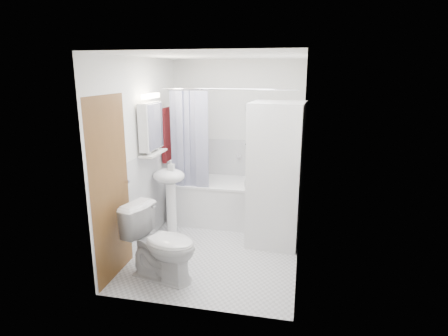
% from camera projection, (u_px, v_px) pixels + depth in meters
% --- Properties ---
extents(floor, '(2.60, 2.60, 0.00)m').
position_uv_depth(floor, '(219.00, 248.00, 4.87)').
color(floor, silver).
rests_on(floor, ground).
extents(room_walls, '(2.60, 2.60, 2.60)m').
position_uv_depth(room_walls, '(218.00, 135.00, 4.50)').
color(room_walls, white).
rests_on(room_walls, ground).
extents(wainscot, '(1.98, 2.58, 2.58)m').
position_uv_depth(wainscot, '(224.00, 197.00, 5.00)').
color(wainscot, white).
rests_on(wainscot, ground).
extents(door, '(0.05, 2.00, 2.00)m').
position_uv_depth(door, '(127.00, 182.00, 4.29)').
color(door, brown).
rests_on(door, ground).
extents(bathtub, '(1.65, 0.78, 0.63)m').
position_uv_depth(bathtub, '(232.00, 200.00, 5.65)').
color(bathtub, white).
rests_on(bathtub, ground).
extents(tub_spout, '(0.04, 0.12, 0.04)m').
position_uv_depth(tub_spout, '(249.00, 157.00, 5.78)').
color(tub_spout, silver).
rests_on(tub_spout, room_walls).
extents(curtain_rod, '(1.83, 0.02, 0.02)m').
position_uv_depth(curtain_rod, '(228.00, 89.00, 4.93)').
color(curtain_rod, silver).
rests_on(curtain_rod, room_walls).
extents(shower_curtain, '(0.55, 0.02, 1.45)m').
position_uv_depth(shower_curtain, '(190.00, 143.00, 5.23)').
color(shower_curtain, '#15184A').
rests_on(shower_curtain, curtain_rod).
extents(sink, '(0.44, 0.37, 1.04)m').
position_uv_depth(sink, '(170.00, 186.00, 5.12)').
color(sink, white).
rests_on(sink, ground).
extents(medicine_cabinet, '(0.13, 0.50, 0.71)m').
position_uv_depth(medicine_cabinet, '(151.00, 125.00, 4.76)').
color(medicine_cabinet, white).
rests_on(medicine_cabinet, room_walls).
extents(shelf, '(0.18, 0.54, 0.02)m').
position_uv_depth(shelf, '(153.00, 153.00, 4.85)').
color(shelf, silver).
rests_on(shelf, room_walls).
extents(shower_caddy, '(0.22, 0.06, 0.02)m').
position_uv_depth(shower_caddy, '(252.00, 144.00, 5.71)').
color(shower_caddy, silver).
rests_on(shower_caddy, room_walls).
extents(towel, '(0.07, 0.33, 0.80)m').
position_uv_depth(towel, '(167.00, 134.00, 5.43)').
color(towel, '#570B0A').
rests_on(towel, room_walls).
extents(washer_dryer, '(0.72, 0.71, 1.86)m').
position_uv_depth(washer_dryer, '(276.00, 175.00, 4.83)').
color(washer_dryer, white).
rests_on(washer_dryer, ground).
extents(toilet, '(0.92, 0.66, 0.81)m').
position_uv_depth(toilet, '(162.00, 244.00, 4.07)').
color(toilet, white).
rests_on(toilet, ground).
extents(soap_pump, '(0.08, 0.17, 0.08)m').
position_uv_depth(soap_pump, '(171.00, 170.00, 5.01)').
color(soap_pump, gray).
rests_on(soap_pump, sink).
extents(shelf_bottle, '(0.07, 0.18, 0.07)m').
position_uv_depth(shelf_bottle, '(149.00, 152.00, 4.69)').
color(shelf_bottle, gray).
rests_on(shelf_bottle, shelf).
extents(shelf_cup, '(0.10, 0.09, 0.10)m').
position_uv_depth(shelf_cup, '(157.00, 147.00, 4.94)').
color(shelf_cup, gray).
rests_on(shelf_cup, shelf).
extents(shampoo_a, '(0.13, 0.17, 0.13)m').
position_uv_depth(shampoo_a, '(259.00, 140.00, 5.67)').
color(shampoo_a, gray).
rests_on(shampoo_a, shower_caddy).
extents(shampoo_b, '(0.08, 0.21, 0.08)m').
position_uv_depth(shampoo_b, '(267.00, 141.00, 5.65)').
color(shampoo_b, '#254997').
rests_on(shampoo_b, shower_caddy).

